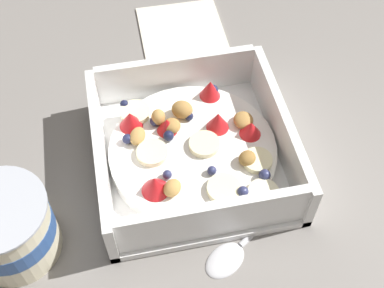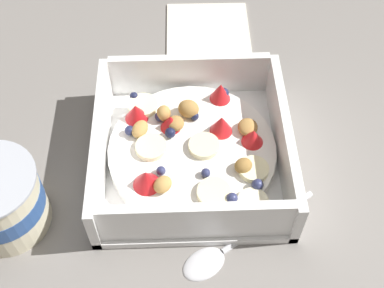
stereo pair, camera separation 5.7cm
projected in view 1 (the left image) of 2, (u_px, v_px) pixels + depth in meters
name	position (u px, v px, depth m)	size (l,w,h in m)	color
ground_plane	(204.00, 160.00, 0.60)	(2.40, 2.40, 0.00)	gray
fruit_bowl	(192.00, 148.00, 0.58)	(0.22, 0.22, 0.07)	white
spoon	(242.00, 242.00, 0.53)	(0.11, 0.16, 0.01)	silver
yogurt_cup	(8.00, 228.00, 0.50)	(0.10, 0.10, 0.08)	beige
folded_napkin	(182.00, 29.00, 0.73)	(0.12, 0.12, 0.01)	silver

